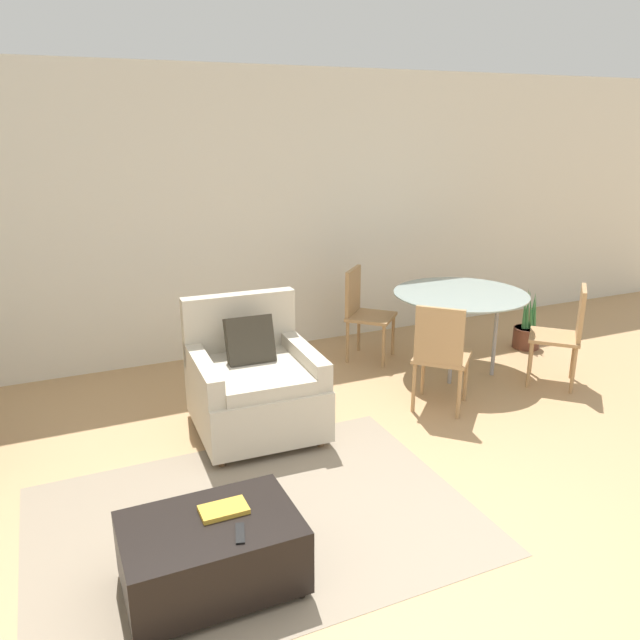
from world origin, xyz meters
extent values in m
plane|color=tan|center=(0.00, 0.00, 0.00)|extent=(20.00, 20.00, 0.00)
cube|color=silver|center=(0.00, 3.75, 1.38)|extent=(12.00, 0.06, 2.75)
cube|color=gray|center=(-0.68, 0.94, 0.00)|extent=(2.54, 1.85, 0.00)
cube|color=brown|center=(-0.68, 0.33, 0.00)|extent=(2.49, 0.06, 0.00)
cube|color=brown|center=(-0.68, 0.63, 0.00)|extent=(2.49, 0.06, 0.00)
cube|color=brown|center=(-0.68, 0.94, 0.00)|extent=(2.49, 0.06, 0.00)
cube|color=brown|center=(-0.68, 1.25, 0.00)|extent=(2.49, 0.06, 0.00)
cube|color=brown|center=(-0.68, 1.56, 0.00)|extent=(2.49, 0.06, 0.00)
cube|color=beige|center=(-0.32, 1.99, 0.25)|extent=(0.92, 0.97, 0.38)
cube|color=beige|center=(-0.32, 1.95, 0.49)|extent=(0.68, 0.85, 0.10)
cube|color=beige|center=(-0.30, 2.40, 0.71)|extent=(0.89, 0.16, 0.54)
cube|color=beige|center=(-0.70, 2.00, 0.54)|extent=(0.15, 0.87, 0.20)
cube|color=beige|center=(0.07, 1.97, 0.54)|extent=(0.15, 0.87, 0.20)
cylinder|color=brown|center=(-0.70, 1.61, 0.03)|extent=(0.05, 0.05, 0.06)
cylinder|color=brown|center=(0.03, 1.59, 0.03)|extent=(0.05, 0.05, 0.06)
cylinder|color=brown|center=(-0.66, 2.39, 0.03)|extent=(0.05, 0.05, 0.06)
cylinder|color=brown|center=(0.06, 2.36, 0.03)|extent=(0.05, 0.05, 0.06)
cube|color=#383328|center=(-0.31, 2.11, 0.70)|extent=(0.36, 0.22, 0.37)
cube|color=black|center=(-1.05, 0.49, 0.21)|extent=(0.86, 0.58, 0.34)
cylinder|color=black|center=(-0.67, 0.26, 0.02)|extent=(0.04, 0.04, 0.04)
cylinder|color=black|center=(-1.43, 0.73, 0.02)|extent=(0.04, 0.04, 0.04)
cylinder|color=black|center=(-0.67, 0.73, 0.02)|extent=(0.04, 0.04, 0.04)
cube|color=gold|center=(-0.97, 0.55, 0.40)|extent=(0.24, 0.14, 0.02)
cube|color=black|center=(-0.95, 0.34, 0.39)|extent=(0.08, 0.16, 0.01)
cylinder|color=#8C9E99|center=(1.80, 2.39, 0.75)|extent=(1.22, 1.22, 0.01)
cylinder|color=#99999E|center=(1.56, 2.15, 0.37)|extent=(0.04, 0.04, 0.74)
cylinder|color=#99999E|center=(2.03, 2.15, 0.37)|extent=(0.04, 0.04, 0.74)
cylinder|color=#99999E|center=(1.56, 2.63, 0.37)|extent=(0.04, 0.04, 0.74)
cylinder|color=#99999E|center=(2.03, 2.63, 0.37)|extent=(0.04, 0.04, 0.74)
cube|color=tan|center=(1.20, 1.80, 0.43)|extent=(0.59, 0.59, 0.03)
cube|color=tan|center=(1.07, 1.66, 0.68)|extent=(0.29, 0.29, 0.45)
cylinder|color=tan|center=(1.46, 1.80, 0.21)|extent=(0.03, 0.03, 0.42)
cylinder|color=tan|center=(1.20, 2.05, 0.21)|extent=(0.03, 0.03, 0.42)
cylinder|color=tan|center=(1.20, 1.54, 0.21)|extent=(0.03, 0.03, 0.42)
cylinder|color=tan|center=(0.95, 1.80, 0.21)|extent=(0.03, 0.03, 0.42)
cube|color=tan|center=(2.39, 1.80, 0.43)|extent=(0.59, 0.59, 0.03)
cube|color=tan|center=(2.52, 1.66, 0.68)|extent=(0.29, 0.29, 0.45)
cylinder|color=tan|center=(2.39, 2.05, 0.21)|extent=(0.03, 0.03, 0.42)
cylinder|color=tan|center=(2.14, 1.80, 0.21)|extent=(0.03, 0.03, 0.42)
cylinder|color=tan|center=(2.64, 1.80, 0.21)|extent=(0.03, 0.03, 0.42)
cylinder|color=tan|center=(2.39, 1.54, 0.21)|extent=(0.03, 0.03, 0.42)
cube|color=tan|center=(1.20, 2.99, 0.43)|extent=(0.59, 0.59, 0.03)
cube|color=tan|center=(1.07, 3.12, 0.68)|extent=(0.29, 0.29, 0.45)
cylinder|color=tan|center=(1.20, 2.73, 0.21)|extent=(0.03, 0.03, 0.42)
cylinder|color=tan|center=(1.46, 2.99, 0.21)|extent=(0.03, 0.03, 0.42)
cylinder|color=tan|center=(0.95, 2.99, 0.21)|extent=(0.03, 0.03, 0.42)
cylinder|color=tan|center=(1.20, 3.24, 0.21)|extent=(0.03, 0.03, 0.42)
cylinder|color=brown|center=(2.83, 2.61, 0.11)|extent=(0.27, 0.27, 0.22)
cylinder|color=black|center=(2.83, 2.61, 0.21)|extent=(0.25, 0.25, 0.02)
cone|color=#387A42|center=(2.89, 2.62, 0.40)|extent=(0.05, 0.07, 0.38)
cone|color=#387A42|center=(2.86, 2.67, 0.40)|extent=(0.08, 0.06, 0.38)
cone|color=#387A42|center=(2.83, 2.63, 0.41)|extent=(0.06, 0.05, 0.39)
cone|color=#387A42|center=(2.78, 2.62, 0.40)|extent=(0.05, 0.08, 0.38)
cone|color=#387A42|center=(2.80, 2.60, 0.43)|extent=(0.05, 0.07, 0.42)
cone|color=#387A42|center=(2.82, 2.57, 0.39)|extent=(0.09, 0.06, 0.36)
cone|color=#387A42|center=(2.86, 2.55, 0.39)|extent=(0.07, 0.06, 0.36)
camera|label=1|loc=(-1.62, -2.09, 2.24)|focal=35.00mm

